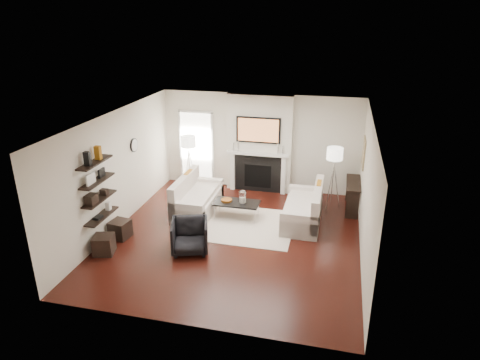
% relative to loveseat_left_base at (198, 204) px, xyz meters
% --- Properties ---
extents(room_envelope, '(6.00, 6.00, 6.00)m').
position_rel_loveseat_left_base_xyz_m(room_envelope, '(1.21, -1.07, 1.14)').
color(room_envelope, '#33100B').
rests_on(room_envelope, ground).
extents(chimney_breast, '(1.80, 0.25, 2.70)m').
position_rel_loveseat_left_base_xyz_m(chimney_breast, '(1.21, 1.80, 1.14)').
color(chimney_breast, silver).
rests_on(chimney_breast, floor).
extents(fireplace_surround, '(1.30, 0.02, 1.04)m').
position_rel_loveseat_left_base_xyz_m(fireplace_surround, '(1.21, 1.67, 0.31)').
color(fireplace_surround, black).
rests_on(fireplace_surround, floor).
extents(firebox, '(0.75, 0.02, 0.65)m').
position_rel_loveseat_left_base_xyz_m(firebox, '(1.21, 1.66, 0.24)').
color(firebox, black).
rests_on(firebox, floor).
extents(mantel_pilaster_l, '(0.12, 0.08, 1.10)m').
position_rel_loveseat_left_base_xyz_m(mantel_pilaster_l, '(0.49, 1.64, 0.34)').
color(mantel_pilaster_l, white).
rests_on(mantel_pilaster_l, floor).
extents(mantel_pilaster_r, '(0.12, 0.08, 1.10)m').
position_rel_loveseat_left_base_xyz_m(mantel_pilaster_r, '(1.93, 1.64, 0.34)').
color(mantel_pilaster_r, white).
rests_on(mantel_pilaster_r, floor).
extents(mantel_shelf, '(1.70, 0.18, 0.07)m').
position_rel_loveseat_left_base_xyz_m(mantel_shelf, '(1.21, 1.62, 0.91)').
color(mantel_shelf, white).
rests_on(mantel_shelf, chimney_breast).
extents(tv_body, '(1.20, 0.06, 0.70)m').
position_rel_loveseat_left_base_xyz_m(tv_body, '(1.21, 1.64, 1.57)').
color(tv_body, black).
rests_on(tv_body, chimney_breast).
extents(tv_screen, '(1.10, 0.00, 0.62)m').
position_rel_loveseat_left_base_xyz_m(tv_screen, '(1.21, 1.61, 1.57)').
color(tv_screen, '#BF723F').
rests_on(tv_screen, tv_body).
extents(candlestick_l_tall, '(0.04, 0.04, 0.30)m').
position_rel_loveseat_left_base_xyz_m(candlestick_l_tall, '(0.66, 1.63, 1.09)').
color(candlestick_l_tall, silver).
rests_on(candlestick_l_tall, mantel_shelf).
extents(candlestick_l_short, '(0.04, 0.04, 0.24)m').
position_rel_loveseat_left_base_xyz_m(candlestick_l_short, '(0.53, 1.63, 1.06)').
color(candlestick_l_short, silver).
rests_on(candlestick_l_short, mantel_shelf).
extents(candlestick_r_tall, '(0.04, 0.04, 0.30)m').
position_rel_loveseat_left_base_xyz_m(candlestick_r_tall, '(1.76, 1.63, 1.09)').
color(candlestick_r_tall, silver).
rests_on(candlestick_r_tall, mantel_shelf).
extents(candlestick_r_short, '(0.04, 0.04, 0.24)m').
position_rel_loveseat_left_base_xyz_m(candlestick_r_short, '(1.89, 1.63, 1.06)').
color(candlestick_r_short, silver).
rests_on(candlestick_r_short, mantel_shelf).
extents(hallway_panel, '(0.90, 0.02, 2.10)m').
position_rel_loveseat_left_base_xyz_m(hallway_panel, '(-0.64, 1.91, 0.84)').
color(hallway_panel, white).
rests_on(hallway_panel, floor).
extents(door_trim_l, '(0.06, 0.06, 2.16)m').
position_rel_loveseat_left_base_xyz_m(door_trim_l, '(-1.12, 1.89, 0.84)').
color(door_trim_l, white).
rests_on(door_trim_l, floor).
extents(door_trim_r, '(0.06, 0.06, 2.16)m').
position_rel_loveseat_left_base_xyz_m(door_trim_r, '(-0.16, 1.89, 0.84)').
color(door_trim_r, white).
rests_on(door_trim_r, floor).
extents(door_trim_top, '(1.02, 0.06, 0.06)m').
position_rel_loveseat_left_base_xyz_m(door_trim_top, '(-0.64, 1.89, 1.92)').
color(door_trim_top, white).
rests_on(door_trim_top, wall_back).
extents(rug, '(2.60, 2.00, 0.01)m').
position_rel_loveseat_left_base_xyz_m(rug, '(1.16, -0.45, -0.20)').
color(rug, beige).
rests_on(rug, floor).
extents(loveseat_left_base, '(0.85, 1.80, 0.42)m').
position_rel_loveseat_left_base_xyz_m(loveseat_left_base, '(0.00, 0.00, 0.00)').
color(loveseat_left_base, beige).
rests_on(loveseat_left_base, floor).
extents(loveseat_left_back, '(0.18, 1.80, 0.80)m').
position_rel_loveseat_left_base_xyz_m(loveseat_left_back, '(-0.33, 0.00, 0.32)').
color(loveseat_left_back, beige).
rests_on(loveseat_left_back, floor).
extents(loveseat_left_arm_n, '(0.85, 0.18, 0.60)m').
position_rel_loveseat_left_base_xyz_m(loveseat_left_arm_n, '(0.00, -0.81, 0.09)').
color(loveseat_left_arm_n, beige).
rests_on(loveseat_left_arm_n, floor).
extents(loveseat_left_arm_s, '(0.85, 0.18, 0.60)m').
position_rel_loveseat_left_base_xyz_m(loveseat_left_arm_s, '(0.00, 0.81, 0.09)').
color(loveseat_left_arm_s, beige).
rests_on(loveseat_left_arm_s, floor).
extents(loveseat_left_cushion, '(0.63, 1.44, 0.10)m').
position_rel_loveseat_left_base_xyz_m(loveseat_left_cushion, '(0.05, 0.00, 0.26)').
color(loveseat_left_cushion, beige).
rests_on(loveseat_left_cushion, loveseat_left_base).
extents(pillow_left_orange, '(0.10, 0.42, 0.42)m').
position_rel_loveseat_left_base_xyz_m(pillow_left_orange, '(-0.33, 0.30, 0.52)').
color(pillow_left_orange, '#A16313').
rests_on(pillow_left_orange, loveseat_left_cushion).
extents(pillow_left_charcoal, '(0.10, 0.40, 0.40)m').
position_rel_loveseat_left_base_xyz_m(pillow_left_charcoal, '(-0.33, -0.30, 0.51)').
color(pillow_left_charcoal, black).
rests_on(pillow_left_charcoal, loveseat_left_cushion).
extents(loveseat_right_base, '(0.85, 1.80, 0.42)m').
position_rel_loveseat_left_base_xyz_m(loveseat_right_base, '(2.62, 0.03, 0.00)').
color(loveseat_right_base, beige).
rests_on(loveseat_right_base, floor).
extents(loveseat_right_back, '(0.18, 1.80, 0.80)m').
position_rel_loveseat_left_base_xyz_m(loveseat_right_back, '(2.95, 0.03, 0.32)').
color(loveseat_right_back, beige).
rests_on(loveseat_right_back, floor).
extents(loveseat_right_arm_n, '(0.85, 0.18, 0.60)m').
position_rel_loveseat_left_base_xyz_m(loveseat_right_arm_n, '(2.62, -0.78, 0.09)').
color(loveseat_right_arm_n, beige).
rests_on(loveseat_right_arm_n, floor).
extents(loveseat_right_arm_s, '(0.85, 0.18, 0.60)m').
position_rel_loveseat_left_base_xyz_m(loveseat_right_arm_s, '(2.62, 0.84, 0.09)').
color(loveseat_right_arm_s, beige).
rests_on(loveseat_right_arm_s, floor).
extents(loveseat_right_cushion, '(0.63, 1.44, 0.10)m').
position_rel_loveseat_left_base_xyz_m(loveseat_right_cushion, '(2.57, 0.03, 0.26)').
color(loveseat_right_cushion, beige).
rests_on(loveseat_right_cushion, loveseat_right_base).
extents(pillow_right_orange, '(0.10, 0.42, 0.42)m').
position_rel_loveseat_left_base_xyz_m(pillow_right_orange, '(2.95, 0.33, 0.52)').
color(pillow_right_orange, '#A16313').
rests_on(pillow_right_orange, loveseat_right_cushion).
extents(pillow_right_charcoal, '(0.10, 0.40, 0.40)m').
position_rel_loveseat_left_base_xyz_m(pillow_right_charcoal, '(2.95, -0.27, 0.51)').
color(pillow_right_charcoal, black).
rests_on(pillow_right_charcoal, loveseat_right_cushion).
extents(coffee_table, '(1.10, 0.55, 0.04)m').
position_rel_loveseat_left_base_xyz_m(coffee_table, '(1.03, -0.11, 0.19)').
color(coffee_table, black).
rests_on(coffee_table, floor).
extents(coffee_leg_nw, '(0.02, 0.02, 0.38)m').
position_rel_loveseat_left_base_xyz_m(coffee_leg_nw, '(0.53, -0.33, -0.02)').
color(coffee_leg_nw, silver).
rests_on(coffee_leg_nw, floor).
extents(coffee_leg_ne, '(0.02, 0.02, 0.38)m').
position_rel_loveseat_left_base_xyz_m(coffee_leg_ne, '(1.53, -0.33, -0.02)').
color(coffee_leg_ne, silver).
rests_on(coffee_leg_ne, floor).
extents(coffee_leg_sw, '(0.02, 0.02, 0.38)m').
position_rel_loveseat_left_base_xyz_m(coffee_leg_sw, '(0.53, 0.11, -0.02)').
color(coffee_leg_sw, silver).
rests_on(coffee_leg_sw, floor).
extents(coffee_leg_se, '(0.02, 0.02, 0.38)m').
position_rel_loveseat_left_base_xyz_m(coffee_leg_se, '(1.53, 0.11, -0.02)').
color(coffee_leg_se, silver).
rests_on(coffee_leg_se, floor).
extents(hurricane_glass, '(0.17, 0.17, 0.30)m').
position_rel_loveseat_left_base_xyz_m(hurricane_glass, '(1.18, -0.11, 0.35)').
color(hurricane_glass, white).
rests_on(hurricane_glass, coffee_table).
extents(hurricane_candle, '(0.10, 0.10, 0.15)m').
position_rel_loveseat_left_base_xyz_m(hurricane_candle, '(1.18, -0.11, 0.29)').
color(hurricane_candle, white).
rests_on(hurricane_candle, coffee_table).
extents(copper_bowl, '(0.27, 0.27, 0.05)m').
position_rel_loveseat_left_base_xyz_m(copper_bowl, '(0.78, -0.11, 0.24)').
color(copper_bowl, '#A2561B').
rests_on(copper_bowl, coffee_table).
extents(armchair, '(0.91, 0.88, 0.76)m').
position_rel_loveseat_left_base_xyz_m(armchair, '(0.45, -1.86, 0.17)').
color(armchair, black).
rests_on(armchair, floor).
extents(lamp_left_post, '(0.02, 0.02, 1.20)m').
position_rel_loveseat_left_base_xyz_m(lamp_left_post, '(-0.64, 1.24, 0.39)').
color(lamp_left_post, silver).
rests_on(lamp_left_post, floor).
extents(lamp_left_shade, '(0.40, 0.40, 0.30)m').
position_rel_loveseat_left_base_xyz_m(lamp_left_shade, '(-0.64, 1.24, 1.24)').
color(lamp_left_shade, white).
rests_on(lamp_left_shade, lamp_left_post).
extents(lamp_left_leg_a, '(0.25, 0.02, 1.23)m').
position_rel_loveseat_left_base_xyz_m(lamp_left_leg_a, '(-0.53, 1.24, 0.39)').
color(lamp_left_leg_a, silver).
rests_on(lamp_left_leg_a, floor).
extents(lamp_left_leg_b, '(0.14, 0.22, 1.23)m').
position_rel_loveseat_left_base_xyz_m(lamp_left_leg_b, '(-0.70, 1.34, 0.39)').
color(lamp_left_leg_b, silver).
rests_on(lamp_left_leg_b, floor).
extents(lamp_left_leg_c, '(0.14, 0.22, 1.23)m').
position_rel_loveseat_left_base_xyz_m(lamp_left_leg_c, '(-0.70, 1.15, 0.39)').
color(lamp_left_leg_c, silver).
rests_on(lamp_left_leg_c, floor).
extents(lamp_right_post, '(0.02, 0.02, 1.20)m').
position_rel_loveseat_left_base_xyz_m(lamp_right_post, '(3.26, 1.07, 0.39)').
color(lamp_right_post, silver).
rests_on(lamp_right_post, floor).
extents(lamp_right_shade, '(0.40, 0.40, 0.30)m').
position_rel_loveseat_left_base_xyz_m(lamp_right_shade, '(3.26, 1.07, 1.24)').
color(lamp_right_shade, white).
rests_on(lamp_right_shade, lamp_right_post).
extents(lamp_right_leg_a, '(0.25, 0.02, 1.23)m').
position_rel_loveseat_left_base_xyz_m(lamp_right_leg_a, '(3.37, 1.07, 0.39)').
color(lamp_right_leg_a, silver).
rests_on(lamp_right_leg_a, floor).
extents(lamp_right_leg_b, '(0.14, 0.22, 1.23)m').
position_rel_loveseat_left_base_xyz_m(lamp_right_leg_b, '(3.20, 1.16, 0.39)').
color(lamp_right_leg_b, silver).
rests_on(lamp_right_leg_b, floor).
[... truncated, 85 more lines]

